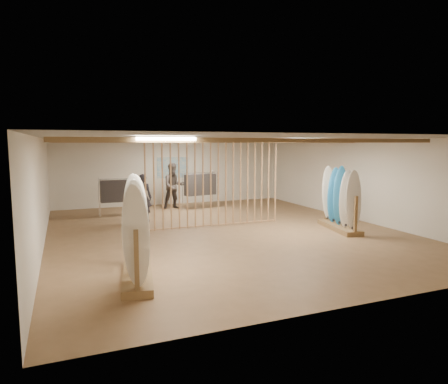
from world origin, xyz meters
name	(u,v)px	position (x,y,z in m)	size (l,w,h in m)	color
floor	(224,231)	(0.00, 0.00, 0.00)	(12.00, 12.00, 0.00)	olive
ceiling	(224,138)	(0.00, 0.00, 2.80)	(12.00, 12.00, 0.00)	gray
wall_back	(173,172)	(0.00, 6.00, 1.40)	(12.00, 12.00, 0.00)	silver
wall_front	(364,221)	(0.00, -6.00, 1.40)	(12.00, 12.00, 0.00)	silver
wall_left	(41,193)	(-5.00, 0.00, 1.40)	(12.00, 12.00, 0.00)	silver
wall_right	(358,180)	(5.00, 0.00, 1.40)	(12.00, 12.00, 0.00)	silver
ceiling_slats	(224,141)	(0.00, 0.00, 2.72)	(9.50, 6.12, 0.10)	olive
light_panels	(224,140)	(0.00, 0.00, 2.74)	(1.20, 0.35, 0.06)	white
bamboo_partition	(215,183)	(0.00, 0.80, 1.40)	(4.45, 0.05, 2.78)	tan
poster	(173,168)	(0.00, 5.98, 1.60)	(1.40, 0.03, 0.90)	teal
rack_left	(137,245)	(-3.19, -3.38, 0.68)	(0.90, 2.17, 2.01)	olive
rack_right	(340,208)	(3.39, -1.12, 0.66)	(0.94, 2.11, 1.95)	olive
clothing_rack_a	(118,191)	(-2.63, 3.90, 0.92)	(1.32, 0.33, 1.41)	silver
clothing_rack_b	(200,185)	(0.71, 4.35, 0.98)	(1.40, 0.57, 1.51)	silver
shopper_a	(143,194)	(-1.97, 2.52, 0.92)	(0.67, 0.46, 1.84)	#282830
shopper_b	(174,183)	(-0.32, 4.68, 1.05)	(1.02, 0.79, 2.11)	#372F2B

